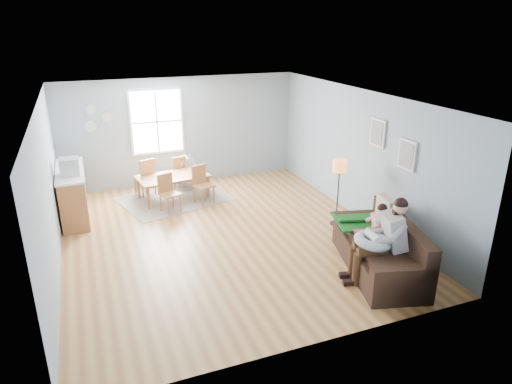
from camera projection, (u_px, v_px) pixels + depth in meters
name	position (u px, v px, depth m)	size (l,w,h in m)	color
room	(221.00, 114.00, 8.14)	(8.40, 9.40, 3.90)	#A16839
window	(157.00, 122.00, 11.23)	(1.32, 0.08, 1.62)	white
pictures	(392.00, 143.00, 8.44)	(0.05, 1.34, 0.74)	white
wall_plates	(96.00, 118.00, 10.69)	(0.67, 0.02, 0.66)	#A3B9C3
sofa	(382.00, 252.00, 7.68)	(1.53, 2.42, 0.91)	black
green_throw	(364.00, 220.00, 8.28)	(1.02, 0.88, 0.04)	#16601D
beige_pillow	(386.00, 211.00, 8.08)	(0.14, 0.52, 0.52)	tan
father	(383.00, 237.00, 7.21)	(1.05, 0.64, 1.43)	#979799
nursing_pillow	(372.00, 241.00, 7.22)	(0.59, 0.59, 0.16)	#A2B3CB
infant	(372.00, 236.00, 7.22)	(0.17, 0.39, 0.14)	silver
toddler	(375.00, 223.00, 7.72)	(0.59, 0.39, 0.87)	white
floor_lamp	(339.00, 171.00, 9.11)	(0.28, 0.28, 1.40)	black
storage_cube	(388.00, 233.00, 8.46)	(0.59, 0.54, 0.56)	silver
rug	(175.00, 198.00, 10.87)	(2.39, 1.81, 0.01)	gray
dining_table	(174.00, 187.00, 10.77)	(1.62, 0.90, 0.57)	brown
chair_sw	(168.00, 191.00, 10.02)	(0.50, 0.50, 0.85)	#A17637
chair_se	(202.00, 182.00, 10.50)	(0.51, 0.51, 0.88)	#A17637
chair_nw	(146.00, 175.00, 10.89)	(0.55, 0.55, 0.93)	#A17637
chair_ne	(178.00, 170.00, 11.39)	(0.47, 0.47, 0.85)	#A17637
counter	(73.00, 193.00, 9.69)	(0.56, 1.90, 1.06)	brown
monitor	(69.00, 167.00, 9.14)	(0.37, 0.35, 0.35)	#B5B6BA
baby_swing	(187.00, 173.00, 11.57)	(0.80, 0.81, 0.79)	#B5B6BA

